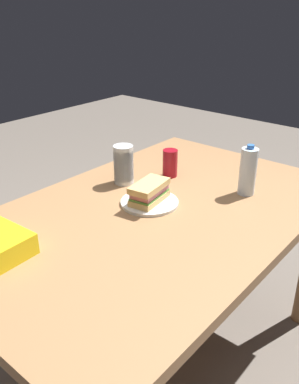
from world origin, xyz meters
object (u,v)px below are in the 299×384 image
object	(u,v)px
dining_table	(155,232)
sandwich	(149,192)
soda_can_red	(170,163)
plastic_cup_stack	(124,165)
paper_plate	(149,202)
water_bottle_tall	(248,171)

from	to	relation	value
dining_table	sandwich	xyz separation A→B (m)	(-0.02, -0.05, 0.15)
soda_can_red	plastic_cup_stack	distance (m)	0.22
paper_plate	soda_can_red	size ratio (longest dim) A/B	1.84
sandwich	water_bottle_tall	bearing A→B (deg)	143.81
paper_plate	water_bottle_tall	xyz separation A→B (m)	(-0.32, 0.24, 0.09)
water_bottle_tall	plastic_cup_stack	world-z (taller)	water_bottle_tall
soda_can_red	water_bottle_tall	xyz separation A→B (m)	(-0.05, 0.35, 0.04)
paper_plate	dining_table	bearing A→B (deg)	62.84
water_bottle_tall	plastic_cup_stack	bearing A→B (deg)	-62.14
paper_plate	water_bottle_tall	size ratio (longest dim) A/B	1.07
soda_can_red	water_bottle_tall	distance (m)	0.35
sandwich	soda_can_red	xyz separation A→B (m)	(-0.27, -0.11, 0.01)
water_bottle_tall	sandwich	bearing A→B (deg)	-36.19
water_bottle_tall	soda_can_red	bearing A→B (deg)	-81.12
soda_can_red	sandwich	bearing A→B (deg)	21.89
dining_table	water_bottle_tall	world-z (taller)	water_bottle_tall
sandwich	plastic_cup_stack	world-z (taller)	plastic_cup_stack
soda_can_red	plastic_cup_stack	bearing A→B (deg)	-29.80
plastic_cup_stack	dining_table	bearing A→B (deg)	67.60
sandwich	dining_table	bearing A→B (deg)	64.91
dining_table	water_bottle_tall	bearing A→B (deg)	151.38
soda_can_red	plastic_cup_stack	world-z (taller)	plastic_cup_stack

